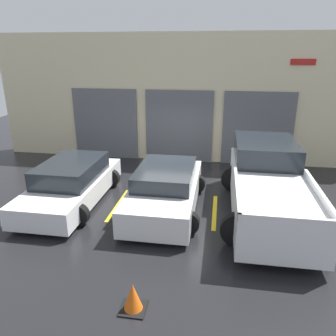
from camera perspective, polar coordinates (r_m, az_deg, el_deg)
ground_plane at (r=11.31m, az=0.90°, el=-3.36°), size 28.00×28.00×0.00m
shophouse_building at (r=13.80m, az=2.95°, el=11.76°), size 15.93×0.68×5.14m
pickup_truck at (r=9.77m, az=17.02°, el=-2.60°), size 2.62×5.42×1.83m
sedan_white at (r=9.63m, az=-0.45°, el=-3.72°), size 2.21×4.24×1.27m
sedan_side at (r=10.50m, az=-16.42°, el=-2.57°), size 2.18×4.39×1.28m
parking_stripe_far_left at (r=11.38m, az=-22.90°, el=-4.85°), size 0.12×2.20×0.01m
parking_stripe_left at (r=10.19m, az=-8.66°, el=-6.31°), size 0.12×2.20×0.01m
parking_stripe_centre at (r=9.75m, az=8.12°, el=-7.52°), size 0.12×2.20×0.01m
parking_stripe_right at (r=10.18m, az=24.98°, el=-8.10°), size 0.12×2.20×0.01m
traffic_cone at (r=6.36m, az=-6.11°, el=-21.56°), size 0.47×0.47×0.55m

